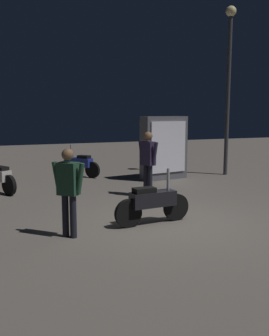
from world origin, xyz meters
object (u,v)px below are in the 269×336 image
(kiosk_billboard, at_px, (164,148))
(person_rider_beside, at_px, (148,158))
(motorcycle_blue_parked_right, at_px, (80,164))
(streetlamp_near, at_px, (229,72))
(motorcycle_black_foreground, at_px, (153,202))
(person_bystander_far, at_px, (68,185))

(kiosk_billboard, bearing_deg, person_rider_beside, 46.34)
(motorcycle_blue_parked_right, xyz_separation_m, person_rider_beside, (0.98, -3.68, 0.60))
(person_rider_beside, xyz_separation_m, streetlamp_near, (4.02, 2.18, 2.58))
(motorcycle_black_foreground, xyz_separation_m, streetlamp_near, (4.95, 4.52, 3.18))
(motorcycle_blue_parked_right, distance_m, kiosk_billboard, 3.00)
(motorcycle_blue_parked_right, relative_size, person_rider_beside, 0.78)
(motorcycle_black_foreground, xyz_separation_m, person_bystander_far, (-1.73, -0.19, 0.52))
(motorcycle_blue_parked_right, bearing_deg, streetlamp_near, -145.75)
(streetlamp_near, bearing_deg, motorcycle_blue_parked_right, 163.30)
(motorcycle_black_foreground, relative_size, person_rider_beside, 0.96)
(person_rider_beside, relative_size, kiosk_billboard, 0.82)
(streetlamp_near, relative_size, kiosk_billboard, 2.77)
(motorcycle_black_foreground, xyz_separation_m, kiosk_billboard, (2.48, 4.54, 0.61))
(person_rider_beside, bearing_deg, streetlamp_near, 3.90)
(streetlamp_near, bearing_deg, person_bystander_far, -144.82)
(person_rider_beside, distance_m, streetlamp_near, 5.26)
(person_bystander_far, bearing_deg, kiosk_billboard, -178.58)
(motorcycle_black_foreground, distance_m, person_rider_beside, 2.58)
(person_rider_beside, height_order, person_bystander_far, person_rider_beside)
(streetlamp_near, bearing_deg, kiosk_billboard, 179.47)
(person_rider_beside, xyz_separation_m, kiosk_billboard, (1.56, 2.21, 0.02))
(motorcycle_black_foreground, relative_size, person_bystander_far, 1.03)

